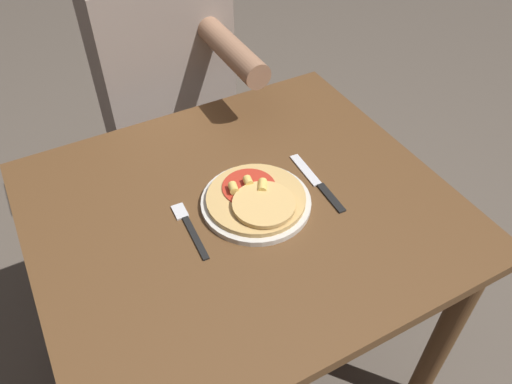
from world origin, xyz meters
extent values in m
plane|color=brown|center=(0.00, 0.00, 0.00)|extent=(8.00, 8.00, 0.00)
cube|color=brown|center=(0.00, 0.00, 0.73)|extent=(0.93, 0.83, 0.03)
cylinder|color=brown|center=(0.41, -0.35, 0.36)|extent=(0.06, 0.06, 0.71)
cylinder|color=brown|center=(-0.41, 0.35, 0.36)|extent=(0.06, 0.06, 0.71)
cylinder|color=brown|center=(0.41, 0.35, 0.36)|extent=(0.06, 0.06, 0.71)
cylinder|color=beige|center=(0.03, -0.01, 0.75)|extent=(0.25, 0.25, 0.01)
cylinder|color=tan|center=(0.03, -0.01, 0.76)|extent=(0.23, 0.23, 0.01)
cylinder|color=#B22D1E|center=(0.03, 0.02, 0.77)|extent=(0.12, 0.12, 0.00)
cylinder|color=tan|center=(0.03, -0.05, 0.78)|extent=(0.14, 0.14, 0.01)
cylinder|color=#E5BC5B|center=(-0.01, 0.02, 0.78)|extent=(0.03, 0.03, 0.02)
cylinder|color=#E5BC5B|center=(0.03, 0.03, 0.78)|extent=(0.02, 0.03, 0.02)
cylinder|color=#E5BC5B|center=(0.05, 0.00, 0.78)|extent=(0.03, 0.04, 0.02)
cube|color=black|center=(-0.13, -0.04, 0.74)|extent=(0.02, 0.13, 0.00)
cube|color=silver|center=(-0.13, 0.05, 0.74)|extent=(0.03, 0.05, 0.00)
cube|color=black|center=(0.19, -0.08, 0.74)|extent=(0.02, 0.10, 0.00)
cube|color=silver|center=(0.19, 0.03, 0.74)|extent=(0.03, 0.12, 0.00)
cylinder|color=#2D2D38|center=(-0.04, 0.65, 0.24)|extent=(0.11, 0.11, 0.48)
cylinder|color=#2D2D38|center=(0.14, 0.65, 0.24)|extent=(0.11, 0.11, 0.48)
cube|color=gray|center=(0.05, 0.65, 0.76)|extent=(0.40, 0.22, 0.57)
cylinder|color=#8E664C|center=(0.17, 0.39, 0.90)|extent=(0.07, 0.30, 0.07)
camera|label=1|loc=(-0.35, -0.71, 1.55)|focal=35.00mm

